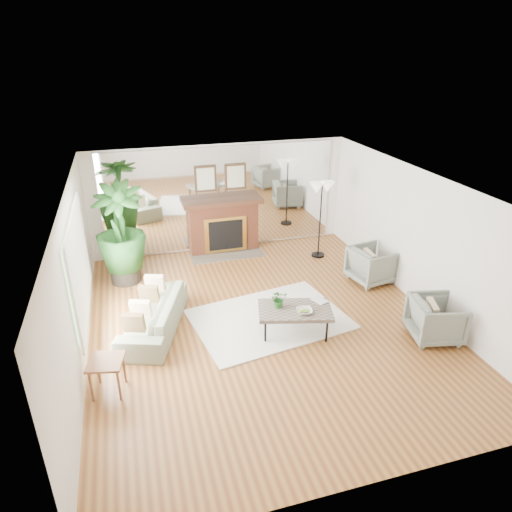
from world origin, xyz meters
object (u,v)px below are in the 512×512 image
object	(u,v)px
fireplace	(224,225)
floor_lamp	(322,194)
armchair_front	(436,319)
armchair_back	(372,265)
coffee_table	(295,311)
side_table	(106,366)
potted_ficus	(120,231)
sofa	(154,315)

from	to	relation	value
fireplace	floor_lamp	xyz separation A→B (m)	(2.04, -0.91, 0.86)
fireplace	armchair_front	distance (m)	5.21
armchair_back	armchair_front	distance (m)	2.13
floor_lamp	armchair_front	bearing A→B (deg)	-81.17
armchair_back	floor_lamp	bearing A→B (deg)	10.80
coffee_table	armchair_back	xyz separation A→B (m)	(2.21, 1.36, -0.08)
coffee_table	armchair_back	distance (m)	2.60
floor_lamp	side_table	bearing A→B (deg)	-143.78
fireplace	floor_lamp	world-z (taller)	fireplace
armchair_back	floor_lamp	distance (m)	1.94
coffee_table	potted_ficus	distance (m)	3.94
floor_lamp	coffee_table	bearing A→B (deg)	-120.41
fireplace	side_table	bearing A→B (deg)	-121.35
side_table	floor_lamp	bearing A→B (deg)	36.22
fireplace	coffee_table	xyz separation A→B (m)	(0.39, -3.73, -0.21)
fireplace	side_table	world-z (taller)	fireplace
coffee_table	floor_lamp	distance (m)	3.44
coffee_table	armchair_front	distance (m)	2.35
sofa	floor_lamp	distance (m)	4.60
fireplace	sofa	distance (m)	3.53
armchair_back	potted_ficus	bearing A→B (deg)	63.68
armchair_back	side_table	world-z (taller)	armchair_back
floor_lamp	sofa	bearing A→B (deg)	-152.73
armchair_front	coffee_table	bearing A→B (deg)	82.97
sofa	armchair_back	size ratio (longest dim) A/B	2.43
sofa	floor_lamp	size ratio (longest dim) A/B	1.12
armchair_back	fireplace	bearing A→B (deg)	37.48
fireplace	potted_ficus	distance (m)	2.55
sofa	armchair_front	xyz separation A→B (m)	(4.50, -1.56, 0.07)
coffee_table	fireplace	bearing A→B (deg)	95.93
potted_ficus	floor_lamp	xyz separation A→B (m)	(4.36, 0.03, 0.39)
armchair_front	floor_lamp	bearing A→B (deg)	21.09
armchair_back	side_table	distance (m)	5.61
sofa	armchair_front	distance (m)	4.76
armchair_back	armchair_front	size ratio (longest dim) A/B	1.02
side_table	armchair_back	bearing A→B (deg)	20.64
fireplace	side_table	size ratio (longest dim) A/B	3.66
sofa	side_table	bearing A→B (deg)	-8.69
armchair_back	side_table	size ratio (longest dim) A/B	1.47
coffee_table	sofa	world-z (taller)	sofa
side_table	potted_ficus	bearing A→B (deg)	84.41
fireplace	sofa	xyz separation A→B (m)	(-1.90, -2.95, -0.37)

